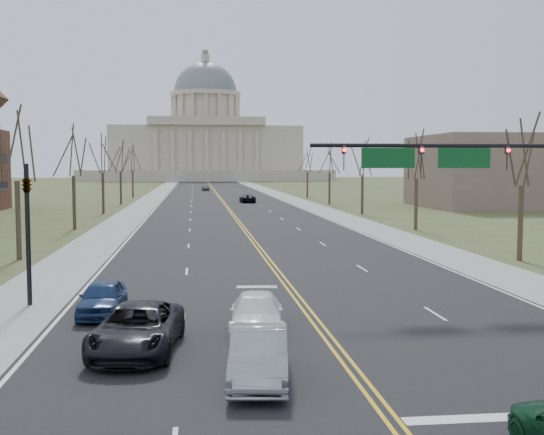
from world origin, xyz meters
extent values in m
plane|color=#494D26|center=(0.00, 0.00, 0.00)|extent=(600.00, 600.00, 0.00)
cube|color=black|center=(0.00, 110.00, 0.01)|extent=(20.00, 380.00, 0.01)
cube|color=black|center=(0.00, 6.00, 0.01)|extent=(120.00, 14.00, 0.01)
cube|color=gray|center=(-12.00, 110.00, 0.01)|extent=(4.00, 380.00, 0.03)
cube|color=gray|center=(12.00, 110.00, 0.01)|extent=(4.00, 380.00, 0.03)
cube|color=gold|center=(0.00, 110.00, 0.01)|extent=(0.42, 380.00, 0.01)
cube|color=silver|center=(-9.80, 110.00, 0.01)|extent=(0.15, 380.00, 0.01)
cube|color=silver|center=(9.80, 110.00, 0.01)|extent=(0.15, 380.00, 0.01)
cube|color=#B0A292|center=(0.00, 250.00, 2.00)|extent=(90.00, 60.00, 4.00)
cube|color=#B0A292|center=(0.00, 250.00, 12.00)|extent=(70.00, 40.00, 16.00)
cube|color=#B0A292|center=(0.00, 229.50, 21.50)|extent=(42.00, 3.00, 3.00)
cylinder|color=#B0A292|center=(0.00, 250.00, 26.00)|extent=(24.00, 24.00, 12.00)
cylinder|color=#B0A292|center=(0.00, 250.00, 32.80)|extent=(27.00, 27.00, 1.60)
ellipsoid|color=slate|center=(0.00, 250.00, 33.60)|extent=(24.00, 24.00, 22.80)
cylinder|color=#B0A292|center=(0.00, 250.00, 46.50)|extent=(3.20, 3.20, 3.00)
sphere|color=slate|center=(0.00, 250.00, 48.80)|extent=(2.40, 2.40, 2.40)
cylinder|color=black|center=(6.50, 13.50, 6.80)|extent=(12.00, 0.18, 0.18)
imported|color=black|center=(9.50, 13.50, 6.25)|extent=(0.35, 0.40, 1.10)
sphere|color=#FF0C0C|center=(9.50, 13.35, 6.60)|extent=(0.18, 0.18, 0.18)
imported|color=black|center=(5.50, 13.50, 6.25)|extent=(0.35, 0.40, 1.10)
sphere|color=#FF0C0C|center=(5.50, 13.35, 6.60)|extent=(0.18, 0.18, 0.18)
imported|color=black|center=(2.00, 13.50, 6.25)|extent=(0.35, 0.40, 1.10)
sphere|color=#FF0C0C|center=(2.00, 13.35, 6.60)|extent=(0.18, 0.18, 0.18)
cube|color=#0C4C1E|center=(7.50, 13.50, 6.25)|extent=(2.40, 0.12, 0.90)
cube|color=#0C4C1E|center=(4.00, 13.50, 6.25)|extent=(2.40, 0.12, 0.90)
cylinder|color=black|center=(-11.50, 13.50, 3.00)|extent=(0.20, 0.20, 6.00)
imported|color=black|center=(-11.50, 13.50, 5.20)|extent=(0.32, 0.36, 0.99)
cylinder|color=#33291E|center=(15.50, 24.00, 2.34)|extent=(0.32, 0.32, 4.68)
cylinder|color=#33291E|center=(-15.50, 28.00, 2.48)|extent=(0.32, 0.32, 4.95)
cylinder|color=#33291E|center=(15.50, 44.00, 2.34)|extent=(0.32, 0.32, 4.68)
cylinder|color=#33291E|center=(-15.50, 48.00, 2.48)|extent=(0.32, 0.32, 4.95)
cylinder|color=#33291E|center=(15.50, 64.00, 2.34)|extent=(0.32, 0.32, 4.68)
cylinder|color=#33291E|center=(-15.50, 68.00, 2.48)|extent=(0.32, 0.32, 4.95)
cylinder|color=#33291E|center=(15.50, 84.00, 2.34)|extent=(0.32, 0.32, 4.68)
cylinder|color=#33291E|center=(-15.50, 88.00, 2.48)|extent=(0.32, 0.32, 4.95)
cylinder|color=#33291E|center=(15.50, 104.00, 2.34)|extent=(0.32, 0.32, 4.68)
cylinder|color=#33291E|center=(-15.50, 108.00, 2.48)|extent=(0.32, 0.32, 4.95)
cube|color=#6F594F|center=(40.00, 76.00, 5.00)|extent=(25.00, 20.00, 10.00)
imported|color=#93959A|center=(-2.81, 2.30, 0.74)|extent=(2.03, 4.57, 1.46)
imported|color=black|center=(-6.38, 5.69, 0.76)|extent=(3.05, 5.64, 1.50)
imported|color=white|center=(-2.37, 7.80, 0.68)|extent=(2.29, 4.75, 1.33)
imported|color=navy|center=(-8.17, 11.19, 0.71)|extent=(1.75, 4.12, 1.39)
imported|color=black|center=(3.69, 90.19, 0.68)|extent=(2.35, 4.87, 1.33)
imported|color=#53565C|center=(-2.08, 138.46, 0.69)|extent=(1.83, 4.06, 1.35)
camera|label=1|loc=(-4.53, -15.93, 5.97)|focal=45.00mm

